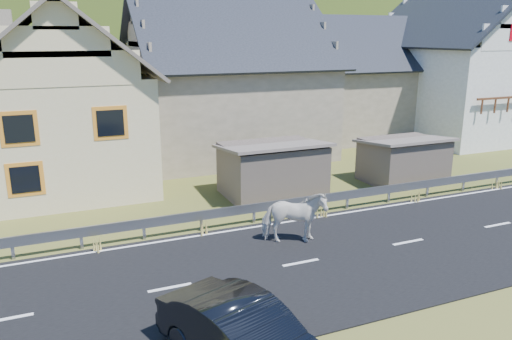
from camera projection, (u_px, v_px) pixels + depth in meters
name	position (u px, v px, depth m)	size (l,w,h in m)	color
ground	(408.00, 243.00, 16.51)	(160.00, 160.00, 0.00)	#3D4A1B
road	(408.00, 243.00, 16.51)	(60.00, 7.00, 0.04)	black
lane_markings	(408.00, 242.00, 16.50)	(60.00, 6.60, 0.01)	silver
guardrail	(348.00, 195.00, 19.65)	(28.10, 0.09, 0.75)	#93969B
shed_left	(272.00, 170.00, 21.27)	(4.30, 3.30, 2.40)	brown
shed_right	(403.00, 161.00, 23.27)	(3.80, 2.90, 2.20)	brown
house_cream	(59.00, 88.00, 22.33)	(7.80, 9.80, 8.30)	beige
house_stone_a	(227.00, 72.00, 28.28)	(10.80, 9.80, 8.90)	tan
house_stone_b	(356.00, 72.00, 33.90)	(9.80, 8.80, 8.10)	tan
house_white	(458.00, 60.00, 33.25)	(8.80, 10.80, 9.70)	white
mountain	(94.00, 110.00, 183.86)	(440.00, 280.00, 260.00)	#263E12
horse	(294.00, 217.00, 16.27)	(2.08, 0.95, 1.76)	silver
car	(247.00, 340.00, 10.02)	(1.56, 4.49, 1.48)	black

